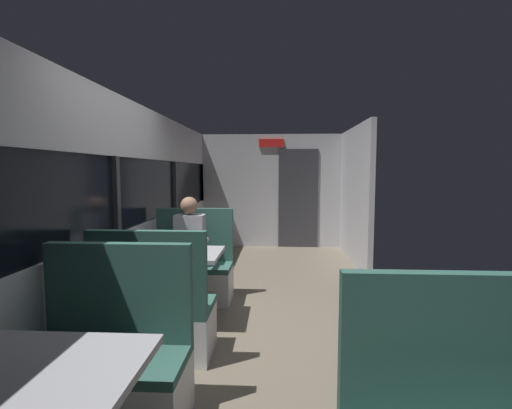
# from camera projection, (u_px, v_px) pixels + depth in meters

# --- Properties ---
(ground_plane) EXTENTS (3.30, 9.20, 0.02)m
(ground_plane) POSITION_uv_depth(u_px,v_px,m) (264.00, 332.00, 3.67)
(ground_plane) COLOR #665B4C
(carriage_window_panel_left) EXTENTS (0.09, 8.48, 2.30)m
(carriage_window_panel_left) POSITION_uv_depth(u_px,v_px,m) (115.00, 218.00, 3.66)
(carriage_window_panel_left) COLOR #B2B2B7
(carriage_window_panel_left) RESTS_ON ground_plane
(carriage_end_bulkhead) EXTENTS (2.90, 0.11, 2.30)m
(carriage_end_bulkhead) POSITION_uv_depth(u_px,v_px,m) (274.00, 191.00, 7.74)
(carriage_end_bulkhead) COLOR #B2B2B7
(carriage_end_bulkhead) RESTS_ON ground_plane
(carriage_aisle_panel_right) EXTENTS (0.08, 2.40, 2.30)m
(carriage_aisle_panel_right) POSITION_uv_depth(u_px,v_px,m) (355.00, 195.00, 6.47)
(carriage_aisle_panel_right) COLOR #B2B2B7
(carriage_aisle_panel_right) RESTS_ON ground_plane
(dining_table_near_window) EXTENTS (0.90, 0.70, 0.74)m
(dining_table_near_window) POSITION_uv_depth(u_px,v_px,m) (34.00, 390.00, 1.59)
(dining_table_near_window) COLOR #9E9EA3
(dining_table_near_window) RESTS_ON ground_plane
(bench_near_window_facing_entry) EXTENTS (0.95, 0.50, 1.10)m
(bench_near_window_facing_entry) POSITION_uv_depth(u_px,v_px,m) (110.00, 372.00, 2.31)
(bench_near_window_facing_entry) COLOR silver
(bench_near_window_facing_entry) RESTS_ON ground_plane
(dining_table_mid_window) EXTENTS (0.90, 0.70, 0.74)m
(dining_table_mid_window) POSITION_uv_depth(u_px,v_px,m) (176.00, 262.00, 3.83)
(dining_table_mid_window) COLOR #9E9EA3
(dining_table_mid_window) RESTS_ON ground_plane
(bench_mid_window_facing_end) EXTENTS (0.95, 0.50, 1.10)m
(bench_mid_window_facing_end) POSITION_uv_depth(u_px,v_px,m) (155.00, 318.00, 3.16)
(bench_mid_window_facing_end) COLOR silver
(bench_mid_window_facing_end) RESTS_ON ground_plane
(bench_mid_window_facing_entry) EXTENTS (0.95, 0.50, 1.10)m
(bench_mid_window_facing_entry) POSITION_uv_depth(u_px,v_px,m) (192.00, 273.00, 4.55)
(bench_mid_window_facing_entry) COLOR silver
(bench_mid_window_facing_entry) RESTS_ON ground_plane
(seated_passenger) EXTENTS (0.47, 0.55, 1.26)m
(seated_passenger) POSITION_uv_depth(u_px,v_px,m) (191.00, 258.00, 4.46)
(seated_passenger) COLOR #26262D
(seated_passenger) RESTS_ON ground_plane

